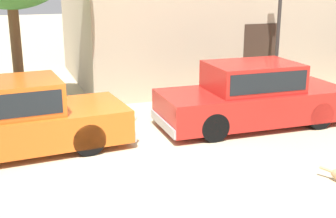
% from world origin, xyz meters
% --- Properties ---
extents(ground_plane, '(80.00, 80.00, 0.00)m').
position_xyz_m(ground_plane, '(0.00, 0.00, 0.00)').
color(ground_plane, '#CCB78E').
extents(parked_sedan_nearest, '(4.95, 2.14, 1.48)m').
position_xyz_m(parked_sedan_nearest, '(-2.14, 1.25, 0.73)').
color(parked_sedan_nearest, '#D15619').
rests_on(parked_sedan_nearest, ground_plane).
extents(parked_sedan_second, '(4.65, 1.84, 1.51)m').
position_xyz_m(parked_sedan_second, '(3.35, 1.17, 0.74)').
color(parked_sedan_second, '#AD1E19').
rests_on(parked_sedan_second, ground_plane).
extents(street_lamp, '(0.22, 0.22, 4.23)m').
position_xyz_m(street_lamp, '(5.14, 3.00, 2.67)').
color(street_lamp, '#2D2B28').
rests_on(street_lamp, ground_plane).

